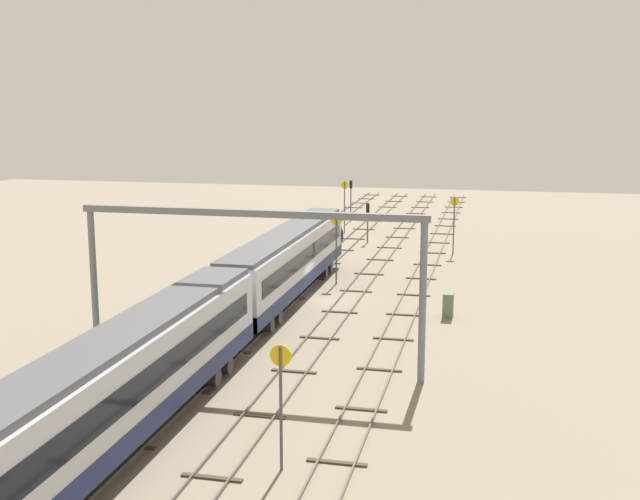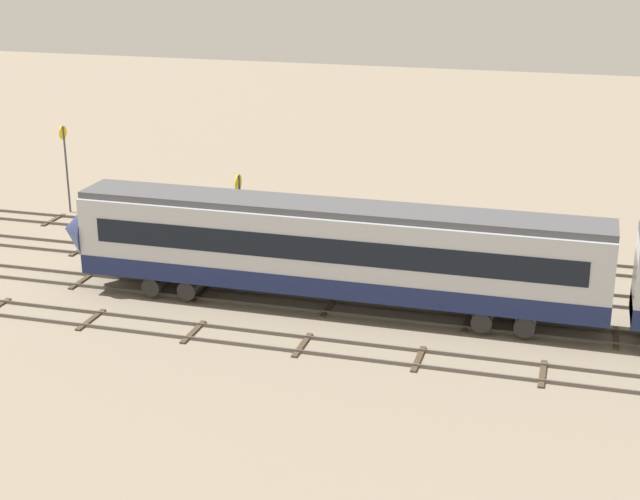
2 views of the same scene
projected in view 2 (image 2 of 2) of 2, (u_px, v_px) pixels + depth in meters
name	position (u px, v px, depth m)	size (l,w,h in m)	color
ground_plane	(341.00, 291.00, 45.51)	(148.56, 148.56, 0.00)	gray
track_near_foreground	(371.00, 248.00, 51.34)	(132.56, 2.40, 0.16)	#59544C
track_second_near	(352.00, 275.00, 47.44)	(132.56, 2.40, 0.16)	#59544C
track_with_train	(329.00, 307.00, 43.54)	(132.56, 2.40, 0.16)	#59544C
track_second_far	(302.00, 344.00, 39.64)	(132.56, 2.40, 0.16)	#59544C
speed_sign_mid_trackside	(66.00, 158.00, 56.91)	(0.14, 0.83, 5.33)	#4C4C51
speed_sign_distant_end	(240.00, 214.00, 45.94)	(0.14, 0.81, 5.36)	#4C4C51
relay_cabinet	(427.00, 224.00, 53.00)	(1.10, 0.67, 1.62)	#597259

